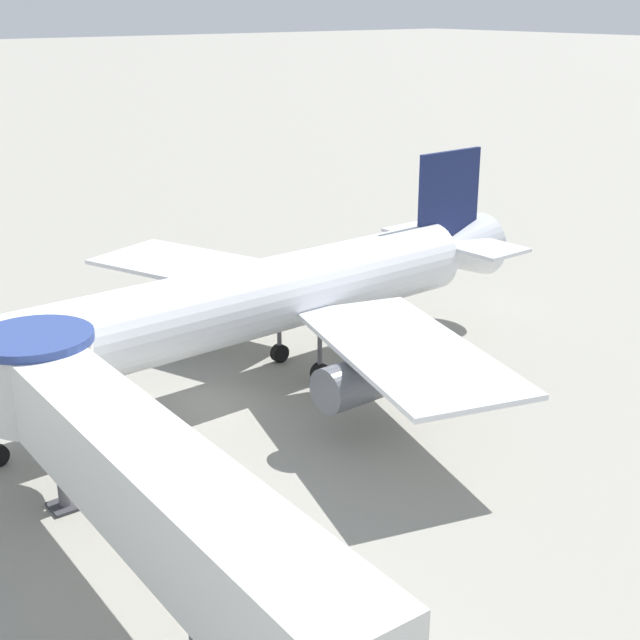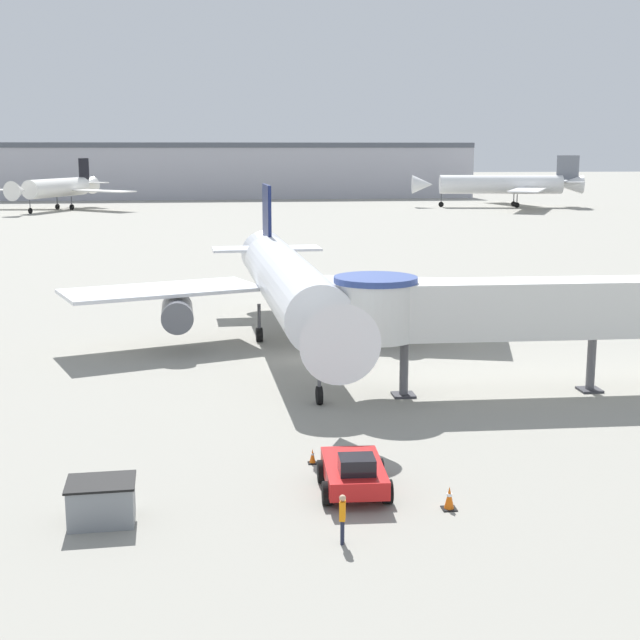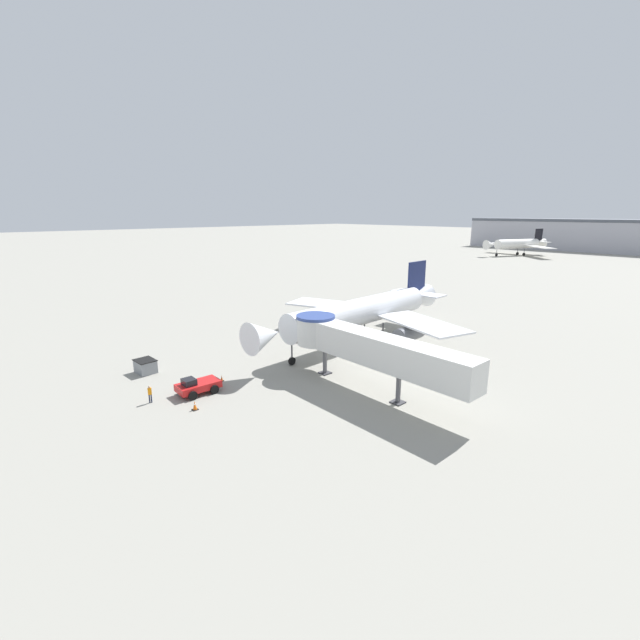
# 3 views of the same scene
# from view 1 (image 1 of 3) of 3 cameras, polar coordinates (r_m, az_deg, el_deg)

# --- Properties ---
(ground_plane) EXTENTS (800.00, 800.00, 0.00)m
(ground_plane) POSITION_cam_1_polar(r_m,az_deg,el_deg) (40.07, -7.09, -5.19)
(ground_plane) COLOR gray
(main_airplane) EXTENTS (28.17, 33.24, 9.55)m
(main_airplane) POSITION_cam_1_polar(r_m,az_deg,el_deg) (40.21, -3.92, 1.23)
(main_airplane) COLOR silver
(main_airplane) RESTS_ON ground_plane
(jet_bridge) EXTENTS (20.62, 4.09, 6.06)m
(jet_bridge) POSITION_cam_1_polar(r_m,az_deg,el_deg) (26.72, -12.68, -8.49)
(jet_bridge) COLOR silver
(jet_bridge) RESTS_ON ground_plane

